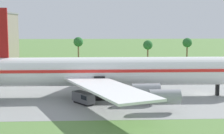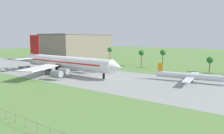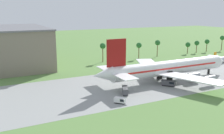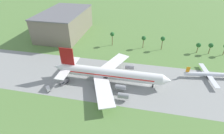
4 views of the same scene
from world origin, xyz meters
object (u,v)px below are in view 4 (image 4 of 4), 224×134
at_px(fuel_truck, 64,82).
at_px(regional_aircraft, 208,74).
at_px(baggage_tug, 99,86).
at_px(catering_van, 48,89).
at_px(terminal_building, 65,23).
at_px(jet_airliner, 110,74).

bearing_deg(fuel_truck, regional_aircraft, 15.73).
xyz_separation_m(baggage_tug, fuel_truck, (-21.55, -0.55, 0.06)).
height_order(catering_van, terminal_building, terminal_building).
relative_size(regional_aircraft, fuel_truck, 4.52).
bearing_deg(baggage_tug, catering_van, -163.35).
bearing_deg(terminal_building, jet_airliner, -48.74).
bearing_deg(jet_airliner, catering_van, -154.77).
xyz_separation_m(jet_airliner, fuel_truck, (-26.52, -7.70, -4.49)).
bearing_deg(baggage_tug, terminal_building, 125.98).
bearing_deg(catering_van, regional_aircraft, 19.09).
distance_m(regional_aircraft, baggage_tug, 69.69).
bearing_deg(regional_aircraft, jet_airliner, -164.47).
height_order(jet_airliner, terminal_building, terminal_building).
height_order(jet_airliner, fuel_truck, jet_airliner).
bearing_deg(regional_aircraft, catering_van, -160.91).
bearing_deg(fuel_truck, jet_airliner, 16.18).
xyz_separation_m(jet_airliner, terminal_building, (-59.02, 67.28, 5.18)).
relative_size(catering_van, terminal_building, 0.07).
relative_size(baggage_tug, terminal_building, 0.10).
distance_m(fuel_truck, terminal_building, 82.28).
bearing_deg(fuel_truck, terminal_building, 113.43).
height_order(baggage_tug, terminal_building, terminal_building).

